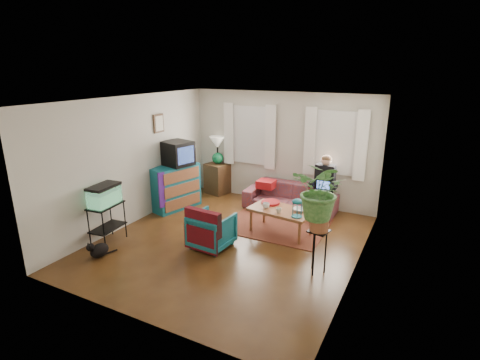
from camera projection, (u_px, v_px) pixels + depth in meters
The scene contains 31 objects.
floor at pixel (230, 242), 6.97m from camera, with size 4.50×5.00×0.01m, color #4F2B14.
ceiling at pixel (229, 100), 6.21m from camera, with size 4.50×5.00×0.01m, color white.
wall_back at pixel (281, 148), 8.71m from camera, with size 4.50×0.01×2.60m, color silver.
wall_front at pixel (128, 227), 4.47m from camera, with size 4.50×0.01×2.60m, color silver.
wall_left at pixel (133, 161), 7.58m from camera, with size 0.01×5.00×2.60m, color silver.
wall_right at pixel (361, 194), 5.60m from camera, with size 0.01×5.00×2.60m, color silver.
window_left at pixel (250, 135), 8.98m from camera, with size 1.08×0.04×1.38m, color white.
window_right at pixel (336, 143), 8.07m from camera, with size 1.08×0.04×1.38m, color white.
curtains_left at pixel (249, 136), 8.91m from camera, with size 1.36×0.06×1.50m, color white.
curtains_right at pixel (335, 144), 8.00m from camera, with size 1.36×0.06×1.50m, color white.
picture_frame at pixel (159, 123), 8.10m from camera, with size 0.04×0.32×0.40m, color #3D2616.
area_rug at pixel (276, 225), 7.69m from camera, with size 2.00×1.60×0.01m, color brown.
sofa at pixel (290, 193), 8.41m from camera, with size 2.05×0.81×0.80m, color brown.
seated_person at pixel (323, 189), 8.03m from camera, with size 0.51×0.63×1.22m, color black, non-canonical shape.
side_table at pixel (218, 178), 9.58m from camera, with size 0.53×0.53×0.77m, color #372314.
table_lamp at pixel (218, 151), 9.37m from camera, with size 0.40×0.40×0.71m, color white, non-canonical shape.
dresser at pixel (174, 187), 8.53m from camera, with size 0.56×1.12×1.00m, color #11526A.
crt_tv at pixel (177, 153), 8.37m from camera, with size 0.61×0.56×0.54m, color black.
aquarium_stand at pixel (108, 224), 6.87m from camera, with size 0.37×0.66×0.74m, color black.
aquarium at pixel (104, 195), 6.70m from camera, with size 0.33×0.60×0.39m, color #7FD899.
black_cat at pixel (99, 249), 6.37m from camera, with size 0.23×0.36×0.31m, color black.
armchair at pixel (212, 229), 6.70m from camera, with size 0.68×0.64×0.70m, color #115567.
serape_throw at pixel (202, 226), 6.44m from camera, with size 0.70×0.16×0.58m, color #9E0A0A.
coffee_table at pixel (281, 221), 7.27m from camera, with size 1.20×0.66×0.50m, color brown.
cup_a at pixel (266, 206), 7.25m from camera, with size 0.14×0.14×0.11m, color white.
cup_b at pixel (279, 211), 7.00m from camera, with size 0.11×0.11×0.10m, color beige.
bowl at pixel (299, 210), 7.10m from camera, with size 0.24×0.24×0.06m, color white.
snack_tray at pixel (271, 202), 7.50m from camera, with size 0.37×0.37×0.04m, color #B21414.
birdcage at pixel (297, 208), 6.80m from camera, with size 0.20×0.20×0.35m, color #115B6B, non-canonical shape.
plant_stand at pixel (317, 252), 5.84m from camera, with size 0.31×0.31×0.72m, color black.
potted_plant at pixel (321, 200), 5.59m from camera, with size 0.82×0.71×0.92m, color #599947.
Camera 1 is at (3.08, -5.53, 3.14)m, focal length 28.00 mm.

